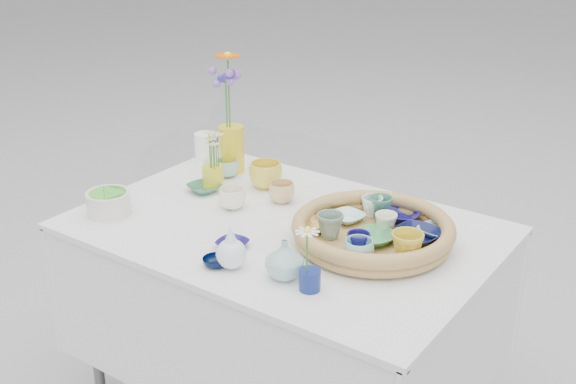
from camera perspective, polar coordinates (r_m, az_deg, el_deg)
The scene contains 32 objects.
wicker_tray at distance 2.11m, azimuth 6.72°, elevation -3.13°, with size 0.47×0.47×0.08m, color brown, non-canonical shape.
tray_ceramic_0 at distance 2.23m, azimuth 8.66°, elevation -1.75°, with size 0.14×0.14×0.03m, color #0F0B5B.
tray_ceramic_1 at distance 2.11m, azimuth 10.20°, elevation -3.41°, with size 0.13×0.13×0.03m, color #090D34.
tray_ceramic_2 at distance 1.99m, azimuth 9.38°, elevation -4.32°, with size 0.09×0.09×0.08m, color gold.
tray_ceramic_3 at distance 2.09m, azimuth 6.95°, elevation -3.59°, with size 0.12×0.12×0.03m, color #459858.
tray_ceramic_4 at distance 2.09m, azimuth 3.34°, elevation -2.69°, with size 0.08×0.08×0.07m, color gray.
tray_ceramic_5 at distance 2.21m, azimuth 4.69°, elevation -2.01°, with size 0.10×0.10×0.02m, color silver.
tray_ceramic_6 at distance 2.24m, azimuth 6.66°, elevation -1.14°, with size 0.07×0.07×0.06m, color white.
tray_ceramic_7 at distance 2.14m, azimuth 7.74°, elevation -2.47°, with size 0.07×0.07×0.06m, color #FCF9CD.
tray_ceramic_8 at distance 2.16m, azimuth 11.56°, elevation -3.05°, with size 0.10×0.10×0.02m, color #82B1C9.
tray_ceramic_9 at distance 2.01m, azimuth 5.58°, elevation -4.04°, with size 0.07×0.07×0.06m, color #150E59.
tray_ceramic_10 at distance 2.14m, azimuth 1.96°, elevation -2.69°, with size 0.10×0.10×0.03m, color #E2B557.
tray_ceramic_11 at distance 1.97m, azimuth 5.61°, elevation -4.65°, with size 0.08×0.08×0.07m, color #82C5BF.
tray_ceramic_12 at distance 2.23m, azimuth 7.33°, elevation -1.20°, with size 0.07×0.07×0.07m, color #3C785E.
loose_ceramic_0 at distance 2.48m, azimuth -1.78°, elevation 1.35°, with size 0.11×0.11×0.09m, color yellow.
loose_ceramic_1 at distance 2.37m, azimuth -0.49°, elevation -0.03°, with size 0.09×0.09×0.07m, color tan.
loose_ceramic_2 at distance 2.47m, azimuth -6.65°, elevation 0.32°, with size 0.11×0.11×0.03m, color #346D52.
loose_ceramic_3 at distance 2.33m, azimuth -4.42°, elevation -0.50°, with size 0.09×0.09×0.07m, color white.
loose_ceramic_4 at distance 2.09m, azimuth -4.42°, elevation -4.13°, with size 0.09×0.09×0.02m, color navy.
loose_ceramic_5 at distance 2.59m, azimuth -4.82°, elevation 1.90°, with size 0.08×0.08×0.06m, color #90B7B2.
loose_ceramic_6 at distance 2.00m, azimuth -5.71°, elevation -5.51°, with size 0.07×0.07×0.02m, color black.
fluted_bowl at distance 2.35m, azimuth -13.99°, elevation -0.84°, with size 0.14×0.14×0.07m, color silver, non-canonical shape.
bud_vase_paleblue at distance 1.96m, azimuth -4.52°, elevation -4.32°, with size 0.08×0.08×0.13m, color white, non-canonical shape.
bud_vase_seafoam at distance 1.91m, azimuth -0.28°, elevation -5.31°, with size 0.10×0.10×0.11m, color #8FBBB8.
bud_vase_cobalt at distance 1.87m, azimuth 1.73°, elevation -6.96°, with size 0.06×0.06×0.06m, color navy.
single_daisy at distance 1.82m, azimuth 1.51°, elevation -4.74°, with size 0.07×0.07×0.13m, color white, non-canonical shape.
tall_vase_yellow at distance 2.62m, azimuth -4.47°, elevation 3.42°, with size 0.09×0.09×0.17m, color gold.
gerbera at distance 2.55m, azimuth -4.70°, elevation 7.89°, with size 0.11×0.11×0.28m, color #EA5B00, non-canonical shape.
hydrangea at distance 2.56m, azimuth -4.90°, elevation 7.05°, with size 0.07×0.07×0.25m, color #382FA4, non-canonical shape.
white_pitcher at distance 2.73m, azimuth -6.54°, elevation 3.53°, with size 0.11×0.08×0.11m, color white, non-canonical shape.
daisy_cup at distance 2.49m, azimuth -5.95°, elevation 1.21°, with size 0.07×0.07×0.08m, color yellow.
daisy_posy at distance 2.45m, azimuth -5.90°, elevation 3.40°, with size 0.07×0.07×0.13m, color silver, non-canonical shape.
Camera 1 is at (1.16, -1.62, 1.73)m, focal length 45.00 mm.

